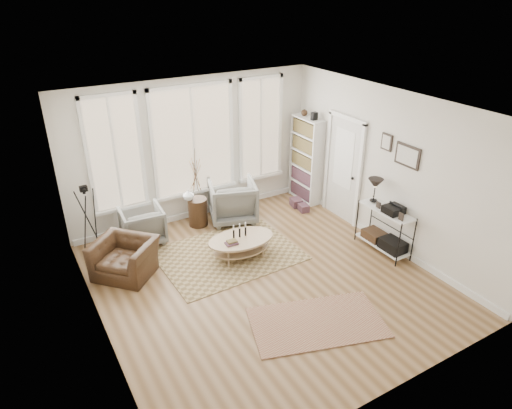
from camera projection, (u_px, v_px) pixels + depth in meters
room at (265, 202)px, 7.05m from camera, size 5.50×5.54×2.90m
bay_window at (194, 143)px, 9.04m from camera, size 4.14×0.12×2.24m
door at (344, 167)px, 9.20m from camera, size 0.09×1.06×2.22m
bookcase at (306, 159)px, 10.05m from camera, size 0.31×0.85×2.06m
low_shelf at (384, 226)px, 8.27m from camera, size 0.38×1.08×1.30m
wall_art at (402, 152)px, 7.78m from camera, size 0.04×0.88×0.44m
rug_main at (229, 254)px, 8.35m from camera, size 2.49×1.89×0.01m
rug_runner at (317, 322)px, 6.68m from camera, size 2.16×1.60×0.01m
coffee_table at (241, 242)px, 8.15m from camera, size 1.26×0.84×0.56m
armchair_left at (142, 225)px, 8.61m from camera, size 0.81×0.83×0.71m
armchair_right at (232, 201)px, 9.38m from camera, size 1.17×1.19×0.86m
side_table at (196, 190)px, 9.02m from camera, size 0.39×0.39×1.62m
vase at (188, 195)px, 9.03m from camera, size 0.26×0.26×0.23m
accent_chair at (125, 258)px, 7.67m from camera, size 1.28×1.28×0.63m
tripod_camera at (90, 223)px, 8.15m from camera, size 0.47×0.47×1.33m
book_stack_near at (296, 202)px, 10.09m from camera, size 0.26×0.31×0.18m
book_stack_far at (304, 208)px, 9.88m from camera, size 0.23×0.27×0.15m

